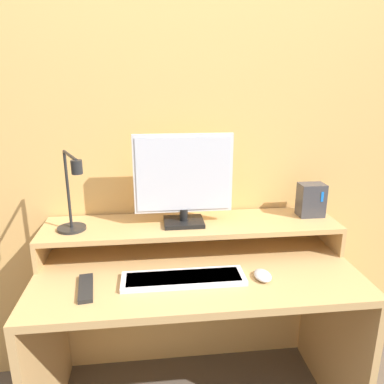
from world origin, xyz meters
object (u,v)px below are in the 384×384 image
desk_lamp (72,203)px  monitor (183,179)px  remote_control (86,288)px  keyboard (184,278)px  router_dock (311,200)px  mouse (263,275)px

desk_lamp → monitor: bearing=8.3°
remote_control → keyboard: bearing=3.6°
router_dock → remote_control: bearing=-162.3°
desk_lamp → router_dock: desk_lamp is taller
router_dock → keyboard: 0.72m
keyboard → remote_control: bearing=-176.4°
router_dock → mouse: size_ratio=1.55×
monitor → desk_lamp: 0.47m
monitor → keyboard: size_ratio=0.89×
desk_lamp → router_dock: 1.06m
monitor → keyboard: (-0.03, -0.26, -0.33)m
mouse → remote_control: mouse is taller
router_dock → remote_control: (-0.99, -0.32, -0.20)m
desk_lamp → router_dock: size_ratio=2.23×
monitor → desk_lamp: size_ratio=1.23×
keyboard → router_dock: bearing=25.2°
router_dock → mouse: (-0.31, -0.31, -0.20)m
mouse → monitor: bearing=135.8°
desk_lamp → mouse: size_ratio=3.45×
desk_lamp → remote_control: size_ratio=1.78×
mouse → router_dock: bearing=44.7°
keyboard → remote_control: size_ratio=2.47×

